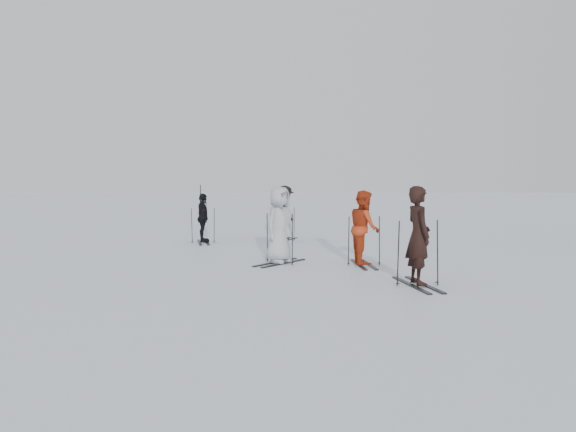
# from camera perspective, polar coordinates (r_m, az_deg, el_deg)

# --- Properties ---
(ground) EXTENTS (120.00, 120.00, 0.00)m
(ground) POSITION_cam_1_polar(r_m,az_deg,el_deg) (14.74, -0.05, -4.15)
(ground) COLOR silver
(ground) RESTS_ON ground
(skier_near_dark) EXTENTS (0.58, 0.76, 1.89)m
(skier_near_dark) POSITION_cam_1_polar(r_m,az_deg,el_deg) (11.03, 13.10, -2.07)
(skier_near_dark) COLOR black
(skier_near_dark) RESTS_ON ground
(skier_red) EXTENTS (0.74, 0.90, 1.75)m
(skier_red) POSITION_cam_1_polar(r_m,az_deg,el_deg) (13.38, 7.75, -1.26)
(skier_red) COLOR #AF3313
(skier_red) RESTS_ON ground
(skier_grey) EXTENTS (1.00, 1.06, 1.83)m
(skier_grey) POSITION_cam_1_polar(r_m,az_deg,el_deg) (13.52, -0.86, -0.99)
(skier_grey) COLOR #A3A7AD
(skier_grey) RESTS_ON ground
(skier_uphill_left) EXTENTS (0.56, 0.96, 1.54)m
(skier_uphill_left) POSITION_cam_1_polar(r_m,az_deg,el_deg) (17.95, -8.63, -0.27)
(skier_uphill_left) COLOR black
(skier_uphill_left) RESTS_ON ground
(skier_uphill_far) EXTENTS (1.05, 1.31, 1.77)m
(skier_uphill_far) POSITION_cam_1_polar(r_m,az_deg,el_deg) (18.49, -0.36, 0.27)
(skier_uphill_far) COLOR black
(skier_uphill_far) RESTS_ON ground
(skis_near_dark) EXTENTS (1.94, 1.28, 1.31)m
(skis_near_dark) POSITION_cam_1_polar(r_m,az_deg,el_deg) (11.06, 13.07, -3.57)
(skis_near_dark) COLOR black
(skis_near_dark) RESTS_ON ground
(skis_red) EXTENTS (1.72, 1.02, 1.20)m
(skis_red) POSITION_cam_1_polar(r_m,az_deg,el_deg) (13.40, 7.74, -2.42)
(skis_red) COLOR black
(skis_red) RESTS_ON ground
(skis_grey) EXTENTS (1.92, 1.74, 1.25)m
(skis_grey) POSITION_cam_1_polar(r_m,az_deg,el_deg) (13.55, -0.86, -2.21)
(skis_grey) COLOR black
(skis_grey) RESTS_ON ground
(skis_uphill_left) EXTENTS (1.72, 1.15, 1.15)m
(skis_uphill_left) POSITION_cam_1_polar(r_m,az_deg,el_deg) (17.96, -8.62, -0.89)
(skis_uphill_left) COLOR black
(skis_uphill_left) RESTS_ON ground
(skis_uphill_far) EXTENTS (1.75, 1.36, 1.13)m
(skis_uphill_far) POSITION_cam_1_polar(r_m,az_deg,el_deg) (18.52, -0.36, -0.72)
(skis_uphill_far) COLOR black
(skis_uphill_far) RESTS_ON ground
(piste_marker) EXTENTS (0.04, 0.04, 1.73)m
(piste_marker) POSITION_cam_1_polar(r_m,az_deg,el_deg) (25.32, -8.87, 1.18)
(piste_marker) COLOR black
(piste_marker) RESTS_ON ground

